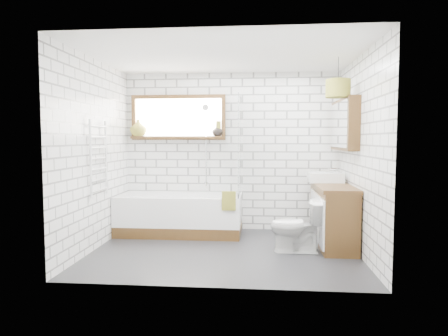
# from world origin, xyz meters

# --- Properties ---
(floor) EXTENTS (3.40, 2.60, 0.01)m
(floor) POSITION_xyz_m (0.00, 0.00, -0.01)
(floor) COLOR black
(floor) RESTS_ON ground
(ceiling) EXTENTS (3.40, 2.60, 0.01)m
(ceiling) POSITION_xyz_m (0.00, 0.00, 2.50)
(ceiling) COLOR white
(ceiling) RESTS_ON ground
(wall_back) EXTENTS (3.40, 0.01, 2.50)m
(wall_back) POSITION_xyz_m (0.00, 1.30, 1.25)
(wall_back) COLOR white
(wall_back) RESTS_ON ground
(wall_front) EXTENTS (3.40, 0.01, 2.50)m
(wall_front) POSITION_xyz_m (0.00, -1.30, 1.25)
(wall_front) COLOR white
(wall_front) RESTS_ON ground
(wall_left) EXTENTS (0.01, 2.60, 2.50)m
(wall_left) POSITION_xyz_m (-1.70, 0.00, 1.25)
(wall_left) COLOR white
(wall_left) RESTS_ON ground
(wall_right) EXTENTS (0.01, 2.60, 2.50)m
(wall_right) POSITION_xyz_m (1.70, 0.00, 1.25)
(wall_right) COLOR white
(wall_right) RESTS_ON ground
(window) EXTENTS (1.52, 0.16, 0.68)m
(window) POSITION_xyz_m (-0.85, 1.26, 1.80)
(window) COLOR #37220F
(window) RESTS_ON wall_back
(towel_radiator) EXTENTS (0.06, 0.52, 1.00)m
(towel_radiator) POSITION_xyz_m (-1.66, 0.00, 1.20)
(towel_radiator) COLOR white
(towel_radiator) RESTS_ON wall_left
(mirror_cabinet) EXTENTS (0.16, 1.20, 0.70)m
(mirror_cabinet) POSITION_xyz_m (1.62, 0.60, 1.65)
(mirror_cabinet) COLOR #37220F
(mirror_cabinet) RESTS_ON wall_right
(shower_riser) EXTENTS (0.02, 0.02, 1.30)m
(shower_riser) POSITION_xyz_m (-0.40, 1.26, 1.35)
(shower_riser) COLOR silver
(shower_riser) RESTS_ON wall_back
(bathtub) EXTENTS (1.87, 0.82, 0.60)m
(bathtub) POSITION_xyz_m (-0.76, 0.89, 0.30)
(bathtub) COLOR white
(bathtub) RESTS_ON floor
(shower_screen) EXTENTS (0.02, 0.72, 1.50)m
(shower_screen) POSITION_xyz_m (0.16, 0.89, 1.35)
(shower_screen) COLOR white
(shower_screen) RESTS_ON bathtub
(towel_green) EXTENTS (0.20, 0.05, 0.27)m
(towel_green) POSITION_xyz_m (0.03, 0.48, 0.58)
(towel_green) COLOR olive
(towel_green) RESTS_ON bathtub
(towel_beige) EXTENTS (0.18, 0.04, 0.23)m
(towel_beige) POSITION_xyz_m (0.03, 0.48, 0.58)
(towel_beige) COLOR tan
(towel_beige) RESTS_ON bathtub
(vanity) EXTENTS (0.47, 1.45, 0.83)m
(vanity) POSITION_xyz_m (1.47, 0.49, 0.42)
(vanity) COLOR #37220F
(vanity) RESTS_ON floor
(basin) EXTENTS (0.48, 0.42, 0.14)m
(basin) POSITION_xyz_m (1.41, 0.80, 0.90)
(basin) COLOR white
(basin) RESTS_ON vanity
(tap) EXTENTS (0.03, 0.03, 0.14)m
(tap) POSITION_xyz_m (1.57, 0.80, 0.95)
(tap) COLOR silver
(tap) RESTS_ON vanity
(toilet) EXTENTS (0.38, 0.66, 0.67)m
(toilet) POSITION_xyz_m (0.93, 0.04, 0.34)
(toilet) COLOR white
(toilet) RESTS_ON floor
(vase_olive) EXTENTS (0.31, 0.31, 0.27)m
(vase_olive) POSITION_xyz_m (-1.50, 1.23, 1.61)
(vase_olive) COLOR olive
(vase_olive) RESTS_ON window
(vase_dark) EXTENTS (0.23, 0.23, 0.18)m
(vase_dark) POSITION_xyz_m (-0.21, 1.23, 1.57)
(vase_dark) COLOR black
(vase_dark) RESTS_ON window
(bottle) EXTENTS (0.10, 0.10, 0.24)m
(bottle) POSITION_xyz_m (-0.20, 1.23, 1.60)
(bottle) COLOR olive
(bottle) RESTS_ON window
(pendant) EXTENTS (0.31, 0.31, 0.23)m
(pendant) POSITION_xyz_m (1.45, 0.19, 2.10)
(pendant) COLOR olive
(pendant) RESTS_ON ceiling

